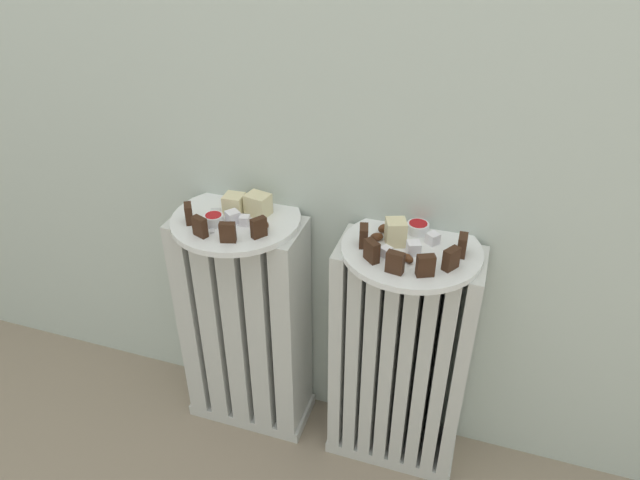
# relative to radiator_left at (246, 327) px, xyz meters

# --- Properties ---
(radiator_left) EXTENTS (0.29, 0.14, 0.56)m
(radiator_left) POSITION_rel_radiator_left_xyz_m (0.00, 0.00, 0.00)
(radiator_left) COLOR silver
(radiator_left) RESTS_ON ground_plane
(radiator_right) EXTENTS (0.29, 0.14, 0.56)m
(radiator_right) POSITION_rel_radiator_left_xyz_m (0.36, -0.00, 0.00)
(radiator_right) COLOR silver
(radiator_right) RESTS_ON ground_plane
(plate_left) EXTENTS (0.27, 0.27, 0.01)m
(plate_left) POSITION_rel_radiator_left_xyz_m (0.00, -0.00, 0.29)
(plate_left) COLOR white
(plate_left) RESTS_ON radiator_left
(plate_right) EXTENTS (0.27, 0.27, 0.01)m
(plate_right) POSITION_rel_radiator_left_xyz_m (0.36, -0.00, 0.29)
(plate_right) COLOR white
(plate_right) RESTS_ON radiator_right
(dark_cake_slice_left_0) EXTENTS (0.03, 0.03, 0.04)m
(dark_cake_slice_left_0) POSITION_rel_radiator_left_xyz_m (-0.08, -0.05, 0.32)
(dark_cake_slice_left_0) COLOR #382114
(dark_cake_slice_left_0) RESTS_ON plate_left
(dark_cake_slice_left_1) EXTENTS (0.03, 0.02, 0.04)m
(dark_cake_slice_left_1) POSITION_rel_radiator_left_xyz_m (-0.03, -0.09, 0.32)
(dark_cake_slice_left_1) COLOR #382114
(dark_cake_slice_left_1) RESTS_ON plate_left
(dark_cake_slice_left_2) EXTENTS (0.03, 0.02, 0.04)m
(dark_cake_slice_left_2) POSITION_rel_radiator_left_xyz_m (0.03, -0.09, 0.32)
(dark_cake_slice_left_2) COLOR #382114
(dark_cake_slice_left_2) RESTS_ON plate_left
(dark_cake_slice_left_3) EXTENTS (0.03, 0.03, 0.04)m
(dark_cake_slice_left_3) POSITION_rel_radiator_left_xyz_m (0.08, -0.05, 0.32)
(dark_cake_slice_left_3) COLOR #382114
(dark_cake_slice_left_3) RESTS_ON plate_left
(marble_cake_slice_left_0) EXTENTS (0.05, 0.05, 0.04)m
(marble_cake_slice_left_0) POSITION_rel_radiator_left_xyz_m (0.04, 0.03, 0.32)
(marble_cake_slice_left_0) COLOR beige
(marble_cake_slice_left_0) RESTS_ON plate_left
(marble_cake_slice_left_1) EXTENTS (0.04, 0.04, 0.04)m
(marble_cake_slice_left_1) POSITION_rel_radiator_left_xyz_m (-0.01, 0.02, 0.31)
(marble_cake_slice_left_1) COLOR beige
(marble_cake_slice_left_1) RESTS_ON plate_left
(turkish_delight_left_0) EXTENTS (0.02, 0.02, 0.02)m
(turkish_delight_left_0) POSITION_rel_radiator_left_xyz_m (0.03, -0.02, 0.31)
(turkish_delight_left_0) COLOR white
(turkish_delight_left_0) RESTS_ON plate_left
(turkish_delight_left_1) EXTENTS (0.03, 0.03, 0.02)m
(turkish_delight_left_1) POSITION_rel_radiator_left_xyz_m (0.00, -0.02, 0.31)
(turkish_delight_left_1) COLOR white
(turkish_delight_left_1) RESTS_ON plate_left
(medjool_date_left_0) EXTENTS (0.02, 0.03, 0.01)m
(medjool_date_left_0) POSITION_rel_radiator_left_xyz_m (0.01, -0.06, 0.30)
(medjool_date_left_0) COLOR #4C2814
(medjool_date_left_0) RESTS_ON plate_left
(medjool_date_left_1) EXTENTS (0.03, 0.03, 0.02)m
(medjool_date_left_1) POSITION_rel_radiator_left_xyz_m (0.07, -0.02, 0.30)
(medjool_date_left_1) COLOR #4C2814
(medjool_date_left_1) RESTS_ON plate_left
(medjool_date_left_2) EXTENTS (0.03, 0.02, 0.02)m
(medjool_date_left_2) POSITION_rel_radiator_left_xyz_m (0.01, 0.05, 0.30)
(medjool_date_left_2) COLOR #4C2814
(medjool_date_left_2) RESTS_ON plate_left
(jam_bowl_left) EXTENTS (0.04, 0.04, 0.02)m
(jam_bowl_left) POSITION_rel_radiator_left_xyz_m (-0.03, -0.04, 0.31)
(jam_bowl_left) COLOR white
(jam_bowl_left) RESTS_ON plate_left
(dark_cake_slice_right_0) EXTENTS (0.02, 0.03, 0.04)m
(dark_cake_slice_right_0) POSITION_rel_radiator_left_xyz_m (0.27, -0.02, 0.32)
(dark_cake_slice_right_0) COLOR #382114
(dark_cake_slice_right_0) RESTS_ON plate_right
(dark_cake_slice_right_1) EXTENTS (0.03, 0.03, 0.04)m
(dark_cake_slice_right_1) POSITION_rel_radiator_left_xyz_m (0.30, -0.07, 0.32)
(dark_cake_slice_right_1) COLOR #382114
(dark_cake_slice_right_1) RESTS_ON plate_right
(dark_cake_slice_right_2) EXTENTS (0.03, 0.02, 0.04)m
(dark_cake_slice_right_2) POSITION_rel_radiator_left_xyz_m (0.35, -0.09, 0.32)
(dark_cake_slice_right_2) COLOR #382114
(dark_cake_slice_right_2) RESTS_ON plate_right
(dark_cake_slice_right_3) EXTENTS (0.03, 0.03, 0.04)m
(dark_cake_slice_right_3) POSITION_rel_radiator_left_xyz_m (0.40, -0.08, 0.32)
(dark_cake_slice_right_3) COLOR #382114
(dark_cake_slice_right_3) RESTS_ON plate_right
(dark_cake_slice_right_4) EXTENTS (0.03, 0.03, 0.04)m
(dark_cake_slice_right_4) POSITION_rel_radiator_left_xyz_m (0.44, -0.05, 0.32)
(dark_cake_slice_right_4) COLOR #382114
(dark_cake_slice_right_4) RESTS_ON plate_right
(dark_cake_slice_right_5) EXTENTS (0.02, 0.03, 0.04)m
(dark_cake_slice_right_5) POSITION_rel_radiator_left_xyz_m (0.45, 0.00, 0.32)
(dark_cake_slice_right_5) COLOR #382114
(dark_cake_slice_right_5) RESTS_ON plate_right
(marble_cake_slice_right_0) EXTENTS (0.05, 0.05, 0.05)m
(marble_cake_slice_right_0) POSITION_rel_radiator_left_xyz_m (0.33, 0.00, 0.32)
(marble_cake_slice_right_0) COLOR beige
(marble_cake_slice_right_0) RESTS_ON plate_right
(turkish_delight_right_0) EXTENTS (0.03, 0.03, 0.02)m
(turkish_delight_right_0) POSITION_rel_radiator_left_xyz_m (0.32, -0.04, 0.30)
(turkish_delight_right_0) COLOR white
(turkish_delight_right_0) RESTS_ON plate_right
(turkish_delight_right_1) EXTENTS (0.03, 0.03, 0.02)m
(turkish_delight_right_1) POSITION_rel_radiator_left_xyz_m (0.40, 0.03, 0.31)
(turkish_delight_right_1) COLOR white
(turkish_delight_right_1) RESTS_ON plate_right
(turkish_delight_right_2) EXTENTS (0.03, 0.03, 0.02)m
(turkish_delight_right_2) POSITION_rel_radiator_left_xyz_m (0.37, -0.02, 0.31)
(turkish_delight_right_2) COLOR white
(turkish_delight_right_2) RESTS_ON plate_right
(medjool_date_right_0) EXTENTS (0.03, 0.03, 0.01)m
(medjool_date_right_0) POSITION_rel_radiator_left_xyz_m (0.29, 0.00, 0.30)
(medjool_date_right_0) COLOR #4C2814
(medjool_date_right_0) RESTS_ON plate_right
(medjool_date_right_1) EXTENTS (0.03, 0.03, 0.02)m
(medjool_date_right_1) POSITION_rel_radiator_left_xyz_m (0.30, 0.04, 0.30)
(medjool_date_right_1) COLOR #4C2814
(medjool_date_right_1) RESTS_ON plate_right
(medjool_date_right_2) EXTENTS (0.03, 0.03, 0.01)m
(medjool_date_right_2) POSITION_rel_radiator_left_xyz_m (0.36, -0.05, 0.30)
(medjool_date_right_2) COLOR #4C2814
(medjool_date_right_2) RESTS_ON plate_right
(jam_bowl_right) EXTENTS (0.04, 0.04, 0.02)m
(jam_bowl_right) POSITION_rel_radiator_left_xyz_m (0.36, 0.06, 0.31)
(jam_bowl_right) COLOR white
(jam_bowl_right) RESTS_ON plate_right
(fork) EXTENTS (0.05, 0.10, 0.00)m
(fork) POSITION_rel_radiator_left_xyz_m (-0.04, -0.02, 0.30)
(fork) COLOR silver
(fork) RESTS_ON plate_left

